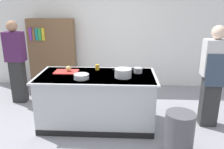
% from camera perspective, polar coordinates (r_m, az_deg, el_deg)
% --- Properties ---
extents(ground_plane, '(10.00, 10.00, 0.00)m').
position_cam_1_polar(ground_plane, '(4.20, -3.63, -11.92)').
color(ground_plane, gray).
extents(back_wall, '(6.40, 0.12, 3.00)m').
position_cam_1_polar(back_wall, '(5.78, -1.55, 11.90)').
color(back_wall, white).
rests_on(back_wall, ground_plane).
extents(counter_island, '(1.98, 0.98, 0.90)m').
position_cam_1_polar(counter_island, '(3.99, -3.76, -6.09)').
color(counter_island, '#B7BABF').
rests_on(counter_island, ground_plane).
extents(cutting_board, '(0.40, 0.28, 0.02)m').
position_cam_1_polar(cutting_board, '(4.05, -11.24, 0.65)').
color(cutting_board, red).
rests_on(cutting_board, counter_island).
extents(onion, '(0.09, 0.09, 0.09)m').
position_cam_1_polar(onion, '(4.03, -10.75, 1.46)').
color(onion, tan).
rests_on(onion, cutting_board).
extents(stock_pot, '(0.34, 0.27, 0.14)m').
position_cam_1_polar(stock_pot, '(3.70, 2.76, 0.37)').
color(stock_pot, '#B7BABF').
rests_on(stock_pot, counter_island).
extents(sauce_pan, '(0.22, 0.15, 0.09)m').
position_cam_1_polar(sauce_pan, '(3.96, 6.45, 1.05)').
color(sauce_pan, '#99999E').
rests_on(sauce_pan, counter_island).
extents(mixing_bowl, '(0.24, 0.24, 0.08)m').
position_cam_1_polar(mixing_bowl, '(3.65, -7.59, -0.50)').
color(mixing_bowl, '#B7BABF').
rests_on(mixing_bowl, counter_island).
extents(juice_cup, '(0.07, 0.07, 0.10)m').
position_cam_1_polar(juice_cup, '(4.11, -3.67, 1.80)').
color(juice_cup, yellow).
rests_on(juice_cup, counter_island).
extents(trash_bin, '(0.41, 0.41, 0.62)m').
position_cam_1_polar(trash_bin, '(3.45, 16.29, -13.79)').
color(trash_bin, '#4C4C51').
rests_on(trash_bin, ground_plane).
extents(person_chef, '(0.38, 0.25, 1.72)m').
position_cam_1_polar(person_chef, '(4.14, 23.74, -0.09)').
color(person_chef, '#313131').
rests_on(person_chef, ground_plane).
extents(person_guest, '(0.38, 0.24, 1.72)m').
position_cam_1_polar(person_guest, '(5.15, -22.66, 3.23)').
color(person_guest, '#2A2A2A').
rests_on(person_guest, ground_plane).
extents(bookshelf, '(1.10, 0.31, 1.70)m').
position_cam_1_polar(bookshelf, '(5.83, -14.48, 4.95)').
color(bookshelf, brown).
rests_on(bookshelf, ground_plane).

